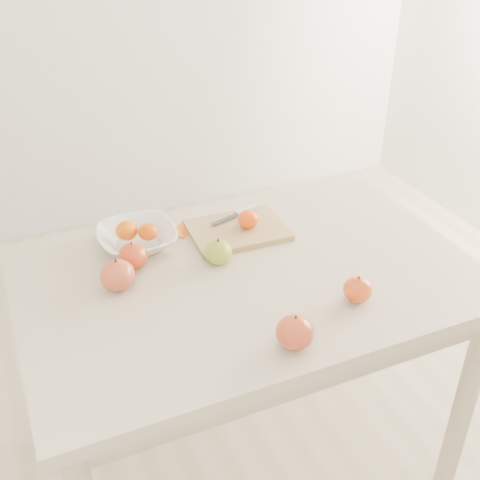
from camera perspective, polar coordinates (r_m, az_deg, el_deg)
name	(u,v)px	position (r m, az deg, el deg)	size (l,w,h in m)	color
ground	(246,455)	(2.13, 0.57, -19.75)	(3.50, 3.50, 0.00)	#C6B293
table	(247,300)	(1.67, 0.69, -5.76)	(1.20, 0.80, 0.75)	beige
cutting_board	(237,230)	(1.77, -0.26, 0.93)	(0.28, 0.20, 0.02)	tan
board_tangerine	(248,219)	(1.76, 0.77, 1.99)	(0.06, 0.06, 0.05)	#E74A08
fruit_bowl	(137,238)	(1.73, -9.74, 0.15)	(0.22, 0.22, 0.05)	white
bowl_tangerine_near	(127,231)	(1.72, -10.71, 0.88)	(0.06, 0.06, 0.05)	#D35207
bowl_tangerine_far	(148,231)	(1.71, -8.71, 0.81)	(0.06, 0.06, 0.05)	#D96007
orange_peel_a	(182,232)	(1.79, -5.49, 0.74)	(0.06, 0.04, 0.00)	#DE5F0F
orange_peel_b	(220,244)	(1.72, -1.92, -0.38)	(0.04, 0.04, 0.00)	#CB640E
paring_knife	(242,212)	(1.84, 0.20, 2.69)	(0.17, 0.07, 0.01)	silver
apple_green	(218,252)	(1.63, -2.07, -1.16)	(0.08, 0.08, 0.07)	olive
apple_red_b	(117,275)	(1.56, -11.54, -3.29)	(0.09, 0.09, 0.08)	maroon
apple_red_a	(133,256)	(1.63, -10.12, -1.53)	(0.08, 0.08, 0.07)	maroon
apple_red_c	(295,332)	(1.36, 5.22, -8.70)	(0.09, 0.09, 0.08)	maroon
apple_red_e	(357,290)	(1.52, 11.08, -4.64)	(0.07, 0.07, 0.06)	#A61712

